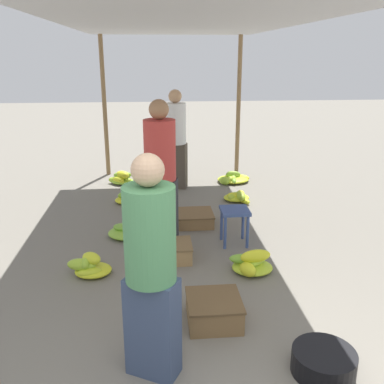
{
  "coord_description": "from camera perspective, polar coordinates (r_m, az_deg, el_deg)",
  "views": [
    {
      "loc": [
        -0.37,
        -1.64,
        2.23
      ],
      "look_at": [
        0.0,
        2.45,
        0.9
      ],
      "focal_mm": 40.0,
      "sensor_mm": 36.0,
      "label": 1
    }
  ],
  "objects": [
    {
      "name": "banana_pile_left_1",
      "position": [
        4.69,
        -13.47,
        -9.62
      ],
      "size": [
        0.47,
        0.34,
        0.25
      ],
      "color": "#94BF32",
      "rests_on": "ground"
    },
    {
      "name": "banana_pile_right_2",
      "position": [
        7.86,
        5.52,
        1.8
      ],
      "size": [
        0.65,
        0.57,
        0.2
      ],
      "color": "yellow",
      "rests_on": "ground"
    },
    {
      "name": "stool",
      "position": [
        5.21,
        5.71,
        -3.23
      ],
      "size": [
        0.34,
        0.34,
        0.45
      ],
      "color": "#384C84",
      "rests_on": "ground"
    },
    {
      "name": "banana_pile_left_0",
      "position": [
        6.81,
        -8.48,
        -0.62
      ],
      "size": [
        0.41,
        0.43,
        0.23
      ],
      "color": "#92BF32",
      "rests_on": "ground"
    },
    {
      "name": "banana_pile_left_3",
      "position": [
        7.8,
        -9.36,
        1.76
      ],
      "size": [
        0.48,
        0.38,
        0.25
      ],
      "color": "#9CC330",
      "rests_on": "ground"
    },
    {
      "name": "banana_pile_right_0",
      "position": [
        4.67,
        7.92,
        -9.47
      ],
      "size": [
        0.47,
        0.45,
        0.27
      ],
      "color": "#7BB536",
      "rests_on": "ground"
    },
    {
      "name": "banana_pile_left_2",
      "position": [
        5.58,
        -7.97,
        -5.04
      ],
      "size": [
        0.63,
        0.48,
        0.18
      ],
      "color": "#C0D12A",
      "rests_on": "ground"
    },
    {
      "name": "canopy_post_back_right",
      "position": [
        8.39,
        6.22,
        11.33
      ],
      "size": [
        0.08,
        0.08,
        2.58
      ],
      "primitive_type": "cylinder",
      "color": "olive",
      "rests_on": "ground"
    },
    {
      "name": "basin_black",
      "position": [
        3.49,
        17.13,
        -20.86
      ],
      "size": [
        0.47,
        0.47,
        0.18
      ],
      "color": "black",
      "rests_on": "ground"
    },
    {
      "name": "canopy_post_back_left",
      "position": [
        8.28,
        -11.58,
        10.99
      ],
      "size": [
        0.08,
        0.08,
        2.58
      ],
      "primitive_type": "cylinder",
      "color": "olive",
      "rests_on": "ground"
    },
    {
      "name": "shopper_walking_mid",
      "position": [
        7.32,
        -2.24,
        7.18
      ],
      "size": [
        0.44,
        0.44,
        1.69
      ],
      "color": "#4C4238",
      "rests_on": "ground"
    },
    {
      "name": "crate_mid",
      "position": [
        3.85,
        2.94,
        -15.49
      ],
      "size": [
        0.47,
        0.47,
        0.23
      ],
      "color": "brown",
      "rests_on": "ground"
    },
    {
      "name": "vendor_foreground",
      "position": [
        2.95,
        -5.51,
        -9.99
      ],
      "size": [
        0.47,
        0.47,
        1.64
      ],
      "color": "#384766",
      "rests_on": "ground"
    },
    {
      "name": "crate_near",
      "position": [
        4.9,
        -2.47,
        -7.88
      ],
      "size": [
        0.41,
        0.41,
        0.2
      ],
      "color": "#9E7A4C",
      "rests_on": "ground"
    },
    {
      "name": "crate_far",
      "position": [
        5.87,
        0.41,
        -3.51
      ],
      "size": [
        0.49,
        0.49,
        0.17
      ],
      "color": "olive",
      "rests_on": "ground"
    },
    {
      "name": "shopper_walking_far",
      "position": [
        5.06,
        -4.25,
        2.72
      ],
      "size": [
        0.44,
        0.44,
        1.75
      ],
      "color": "#2D2D33",
      "rests_on": "ground"
    },
    {
      "name": "banana_pile_right_1",
      "position": [
        6.83,
        6.06,
        -0.65
      ],
      "size": [
        0.41,
        0.47,
        0.18
      ],
      "color": "#9BC230",
      "rests_on": "ground"
    },
    {
      "name": "canopy_tarp",
      "position": [
        5.09,
        -1.06,
        22.03
      ],
      "size": [
        2.93,
        6.64,
        0.04
      ],
      "primitive_type": "cube",
      "color": "#B2B2B7",
      "rests_on": "canopy_post_front_left"
    }
  ]
}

